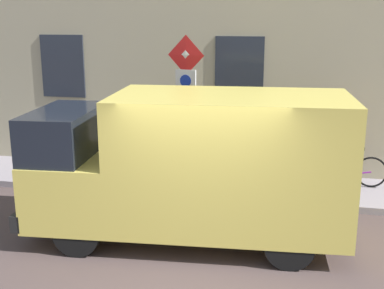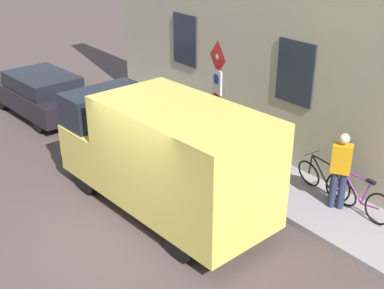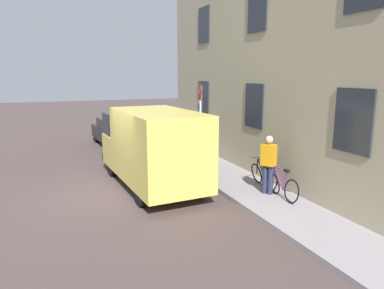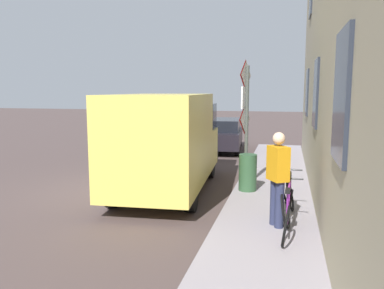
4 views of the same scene
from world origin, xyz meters
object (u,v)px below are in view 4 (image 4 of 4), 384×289
at_px(delivery_van, 168,140).
at_px(litter_bin, 248,172).
at_px(sign_post_stacked, 245,108).
at_px(parked_hatchback, 221,134).
at_px(bicycle_purple, 288,213).
at_px(pedestrian, 278,176).
at_px(bicycle_black, 288,200).

relative_size(delivery_van, litter_bin, 6.07).
xyz_separation_m(sign_post_stacked, delivery_van, (-1.90, -0.55, -0.80)).
height_order(sign_post_stacked, delivery_van, sign_post_stacked).
xyz_separation_m(parked_hatchback, bicycle_purple, (2.86, -9.82, -0.22)).
bearing_deg(sign_post_stacked, pedestrian, -72.48).
distance_m(bicycle_purple, bicycle_black, 0.83).
height_order(bicycle_black, pedestrian, pedestrian).
bearing_deg(bicycle_purple, parked_hatchback, 19.40).
height_order(delivery_van, bicycle_purple, delivery_van).
distance_m(delivery_van, pedestrian, 3.69).
height_order(pedestrian, litter_bin, pedestrian).
relative_size(parked_hatchback, litter_bin, 4.59).
distance_m(parked_hatchback, pedestrian, 9.83).
xyz_separation_m(bicycle_purple, pedestrian, (-0.20, 0.37, 0.56)).
height_order(parked_hatchback, bicycle_black, parked_hatchback).
bearing_deg(parked_hatchback, bicycle_purple, -168.42).
xyz_separation_m(sign_post_stacked, bicycle_black, (1.12, -2.46, -1.63)).
xyz_separation_m(sign_post_stacked, litter_bin, (0.15, -0.49, -1.55)).
bearing_deg(bicycle_black, sign_post_stacked, 29.03).
relative_size(bicycle_black, litter_bin, 1.91).
xyz_separation_m(parked_hatchback, bicycle_black, (2.86, -9.00, -0.22)).
height_order(delivery_van, parked_hatchback, delivery_van).
bearing_deg(delivery_van, pedestrian, -134.26).
height_order(sign_post_stacked, parked_hatchback, sign_post_stacked).
bearing_deg(bicycle_black, litter_bin, 30.91).
bearing_deg(parked_hatchback, pedestrian, -168.91).
distance_m(bicycle_purple, litter_bin, 2.96).
relative_size(delivery_van, bicycle_purple, 3.19).
distance_m(parked_hatchback, bicycle_purple, 10.24).
relative_size(sign_post_stacked, parked_hatchback, 0.75).
relative_size(parked_hatchback, pedestrian, 2.40).
bearing_deg(bicycle_black, parked_hatchback, 22.31).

